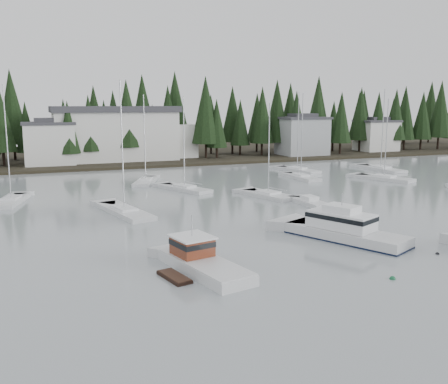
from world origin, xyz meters
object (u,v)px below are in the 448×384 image
object	(u,v)px
sailboat_5	(380,170)
sailboat_8	(146,182)
sailboat_0	(384,179)
sailboat_7	(268,196)
sailboat_9	(185,190)
harbor_inn	(126,134)
sailboat_4	(11,202)
house_east_b	(376,135)
runabout_1	(309,203)
sailboat_1	(125,213)
sailboat_11	(301,178)
lobster_boat_brown	(201,264)
house_west	(49,142)
house_east_a	(302,135)
sailboat_2	(297,171)
cabin_cruiser_center	(344,232)

from	to	relation	value
sailboat_5	sailboat_8	bearing A→B (deg)	87.53
sailboat_0	sailboat_7	world-z (taller)	sailboat_0
sailboat_9	harbor_inn	bearing A→B (deg)	-21.35
sailboat_4	sailboat_9	size ratio (longest dim) A/B	1.10
house_east_b	runabout_1	xyz separation A→B (m)	(-48.74, -50.17, -4.27)
sailboat_4	sailboat_5	world-z (taller)	sailboat_5
sailboat_1	sailboat_7	size ratio (longest dim) A/B	1.19
sailboat_11	sailboat_4	bearing A→B (deg)	95.86
house_east_b	sailboat_9	bearing A→B (deg)	-149.41
sailboat_8	lobster_boat_brown	bearing A→B (deg)	-164.09
sailboat_0	sailboat_5	distance (m)	12.12
house_west	sailboat_7	distance (m)	49.88
sailboat_1	runabout_1	xyz separation A→B (m)	(21.49, -2.93, 0.06)
harbor_inn	sailboat_11	size ratio (longest dim) A/B	2.10
house_east_a	house_east_b	bearing A→B (deg)	5.19
sailboat_5	sailboat_11	xyz separation A→B (m)	(-18.75, -3.93, 0.02)
sailboat_5	sailboat_7	xyz separation A→B (m)	(-30.75, -16.43, -0.01)
house_east_a	sailboat_8	size ratio (longest dim) A/B	0.77
sailboat_8	sailboat_11	world-z (taller)	sailboat_11
house_east_b	sailboat_9	world-z (taller)	sailboat_9
house_west	sailboat_9	bearing A→B (deg)	-64.73
house_east_a	sailboat_7	distance (m)	51.37
sailboat_2	sailboat_8	bearing A→B (deg)	83.32
lobster_boat_brown	sailboat_11	size ratio (longest dim) A/B	0.66
sailboat_0	sailboat_5	world-z (taller)	sailboat_5
sailboat_0	sailboat_11	xyz separation A→B (m)	(-11.64, 5.89, 0.02)
sailboat_7	runabout_1	distance (m)	6.62
house_east_a	harbor_inn	world-z (taller)	harbor_inn
cabin_cruiser_center	sailboat_1	bearing A→B (deg)	17.33
harbor_inn	sailboat_9	world-z (taller)	sailboat_9
cabin_cruiser_center	sailboat_5	world-z (taller)	sailboat_5
sailboat_2	sailboat_7	size ratio (longest dim) A/B	1.16
sailboat_2	sailboat_5	size ratio (longest dim) A/B	0.96
lobster_boat_brown	cabin_cruiser_center	bearing A→B (deg)	-89.54
house_east_b	sailboat_2	xyz separation A→B (m)	(-35.31, -23.51, -4.32)
runabout_1	cabin_cruiser_center	bearing A→B (deg)	157.87
house_west	sailboat_11	distance (m)	48.04
lobster_boat_brown	cabin_cruiser_center	world-z (taller)	cabin_cruiser_center
lobster_boat_brown	sailboat_1	size ratio (longest dim) A/B	0.62
sailboat_0	lobster_boat_brown	bearing A→B (deg)	104.13
sailboat_0	sailboat_2	world-z (taller)	sailboat_2
harbor_inn	sailboat_9	distance (m)	38.13
house_east_b	sailboat_8	xyz separation A→B (m)	(-63.39, -26.96, -4.32)
house_west	sailboat_2	size ratio (longest dim) A/B	0.66
sailboat_2	sailboat_7	distance (m)	25.92
harbor_inn	runabout_1	xyz separation A→B (m)	(12.22, -52.51, -5.64)
harbor_inn	sailboat_8	bearing A→B (deg)	-94.74
house_east_a	sailboat_5	size ratio (longest dim) A/B	0.71
runabout_1	sailboat_11	bearing A→B (deg)	-29.49
sailboat_8	house_east_a	bearing A→B (deg)	-35.87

